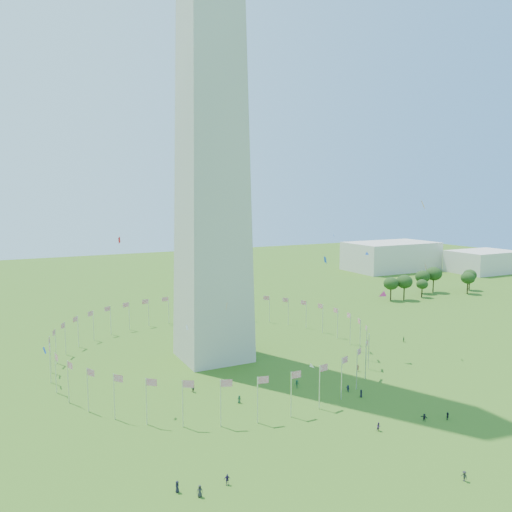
# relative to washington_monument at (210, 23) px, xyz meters

# --- Properties ---
(ground) EXTENTS (600.00, 600.00, 0.00)m
(ground) POSITION_rel_washington_monument_xyz_m (0.00, -50.00, -84.50)
(ground) COLOR #2F5714
(ground) RESTS_ON ground
(washington_monument) EXTENTS (16.80, 16.80, 169.00)m
(washington_monument) POSITION_rel_washington_monument_xyz_m (0.00, 0.00, 0.00)
(washington_monument) COLOR #BBB7A6
(washington_monument) RESTS_ON ground
(flag_ring) EXTENTS (80.24, 80.24, 9.00)m
(flag_ring) POSITION_rel_washington_monument_xyz_m (-0.00, 0.00, -80.00)
(flag_ring) COLOR silver
(flag_ring) RESTS_ON ground
(gov_building_east_a) EXTENTS (50.00, 30.00, 16.00)m
(gov_building_east_a) POSITION_rel_washington_monument_xyz_m (150.00, 100.00, -76.50)
(gov_building_east_a) COLOR beige
(gov_building_east_a) RESTS_ON ground
(gov_building_east_b) EXTENTS (35.00, 25.00, 12.00)m
(gov_building_east_b) POSITION_rel_washington_monument_xyz_m (190.00, 70.00, -78.50)
(gov_building_east_b) COLOR beige
(gov_building_east_b) RESTS_ON ground
(crowd) EXTENTS (86.64, 66.87, 1.91)m
(crowd) POSITION_rel_washington_monument_xyz_m (8.79, -48.16, -83.67)
(crowd) COLOR #1E2346
(crowd) RESTS_ON ground
(kites_aloft) EXTENTS (108.63, 79.43, 37.61)m
(kites_aloft) POSITION_rel_washington_monument_xyz_m (16.75, -23.31, -63.27)
(kites_aloft) COLOR #CC2699
(kites_aloft) RESTS_ON ground
(tree_line_east) EXTENTS (53.15, 15.62, 11.15)m
(tree_line_east) POSITION_rel_washington_monument_xyz_m (114.52, 35.66, -79.57)
(tree_line_east) COLOR #244918
(tree_line_east) RESTS_ON ground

